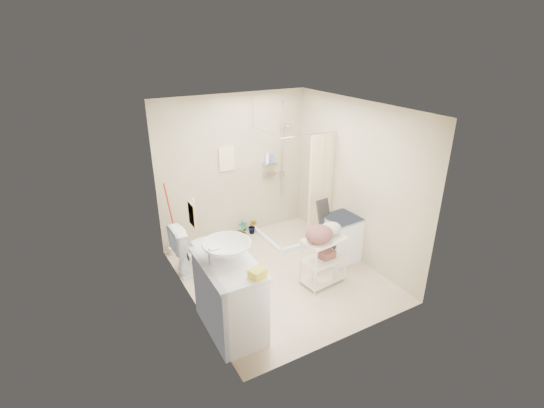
% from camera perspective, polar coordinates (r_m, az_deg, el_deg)
% --- Properties ---
extents(floor, '(3.20, 3.20, 0.00)m').
position_cam_1_polar(floor, '(6.30, 1.11, -10.21)').
color(floor, beige).
rests_on(floor, ground).
extents(ceiling, '(2.80, 3.20, 0.04)m').
position_cam_1_polar(ceiling, '(5.32, 1.34, 13.79)').
color(ceiling, silver).
rests_on(ceiling, ground).
extents(wall_back, '(2.80, 0.04, 2.60)m').
position_cam_1_polar(wall_back, '(7.02, -5.48, 5.16)').
color(wall_back, '#B9AE90').
rests_on(wall_back, ground).
extents(wall_front, '(2.80, 0.04, 2.60)m').
position_cam_1_polar(wall_front, '(4.52, 11.65, -6.10)').
color(wall_front, '#B9AE90').
rests_on(wall_front, ground).
extents(wall_left, '(0.04, 3.20, 2.60)m').
position_cam_1_polar(wall_left, '(5.17, -12.27, -2.21)').
color(wall_left, '#B9AE90').
rests_on(wall_left, ground).
extents(wall_right, '(0.04, 3.20, 2.60)m').
position_cam_1_polar(wall_right, '(6.46, 11.98, 3.11)').
color(wall_right, '#B9AE90').
rests_on(wall_right, ground).
extents(vanity, '(0.65, 1.13, 0.98)m').
position_cam_1_polar(vanity, '(5.05, -6.16, -13.13)').
color(vanity, silver).
rests_on(vanity, ground).
extents(sink, '(0.63, 0.63, 0.21)m').
position_cam_1_polar(sink, '(4.83, -6.54, -6.59)').
color(sink, white).
rests_on(sink, vanity).
extents(counter_basket, '(0.22, 0.19, 0.10)m').
position_cam_1_polar(counter_basket, '(4.46, -2.13, -9.97)').
color(counter_basket, gold).
rests_on(counter_basket, vanity).
extents(floor_basket, '(0.29, 0.24, 0.14)m').
position_cam_1_polar(floor_basket, '(5.21, -1.81, -17.61)').
color(floor_basket, gold).
rests_on(floor_basket, ground).
extents(toilet, '(0.82, 0.47, 0.83)m').
position_cam_1_polar(toilet, '(6.30, -10.59, -6.22)').
color(toilet, white).
rests_on(toilet, ground).
extents(mop, '(0.13, 0.13, 1.34)m').
position_cam_1_polar(mop, '(6.74, -14.73, -2.12)').
color(mop, '#A32312').
rests_on(mop, ground).
extents(potted_plant_a, '(0.19, 0.14, 0.35)m').
position_cam_1_polar(potted_plant_a, '(7.27, -4.20, -3.74)').
color(potted_plant_a, '#975D36').
rests_on(potted_plant_a, ground).
extents(potted_plant_b, '(0.21, 0.20, 0.30)m').
position_cam_1_polar(potted_plant_b, '(7.44, -2.84, -3.27)').
color(potted_plant_b, brown).
rests_on(potted_plant_b, ground).
extents(hanging_towel, '(0.28, 0.03, 0.42)m').
position_cam_1_polar(hanging_towel, '(6.88, -6.61, 6.49)').
color(hanging_towel, beige).
rests_on(hanging_towel, wall_back).
extents(towel_ring, '(0.04, 0.22, 0.34)m').
position_cam_1_polar(towel_ring, '(4.93, -11.49, -1.27)').
color(towel_ring, '#E5D081').
rests_on(towel_ring, wall_left).
extents(tp_holder, '(0.08, 0.12, 0.14)m').
position_cam_1_polar(tp_holder, '(5.49, -11.52, -7.39)').
color(tp_holder, silver).
rests_on(tp_holder, wall_left).
extents(shower, '(1.10, 1.10, 2.10)m').
position_cam_1_polar(shower, '(7.02, 2.81, 3.08)').
color(shower, white).
rests_on(shower, ground).
extents(shampoo_bottle_a, '(0.11, 0.11, 0.21)m').
position_cam_1_polar(shampoo_bottle_a, '(7.20, -0.69, 6.79)').
color(shampoo_bottle_a, white).
rests_on(shampoo_bottle_a, shower).
extents(shampoo_bottle_b, '(0.09, 0.10, 0.16)m').
position_cam_1_polar(shampoo_bottle_b, '(7.21, 0.04, 6.62)').
color(shampoo_bottle_b, '#4864B0').
rests_on(shampoo_bottle_b, shower).
extents(washing_machine, '(0.55, 0.57, 0.76)m').
position_cam_1_polar(washing_machine, '(6.64, 9.92, -4.86)').
color(washing_machine, white).
rests_on(washing_machine, ground).
extents(laundry_rack, '(0.68, 0.45, 0.89)m').
position_cam_1_polar(laundry_rack, '(5.96, 7.46, -7.51)').
color(laundry_rack, beige).
rests_on(laundry_rack, ground).
extents(ironing_board, '(0.32, 0.19, 1.08)m').
position_cam_1_polar(ironing_board, '(6.49, 7.84, -3.83)').
color(ironing_board, black).
rests_on(ironing_board, ground).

